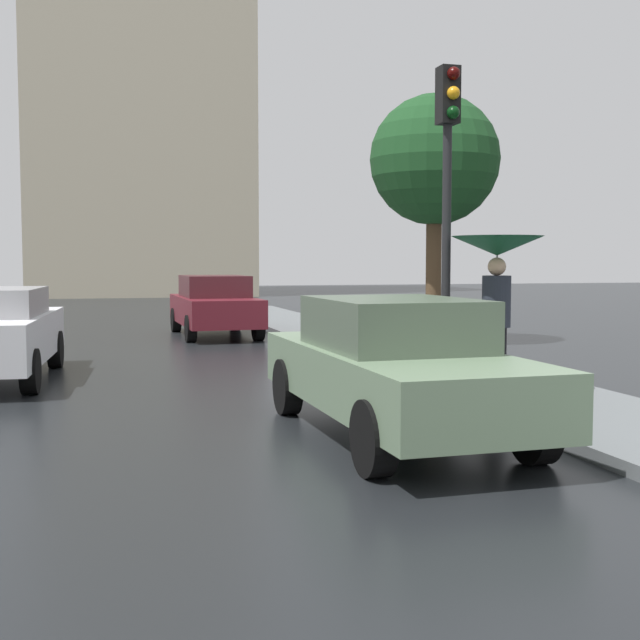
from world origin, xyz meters
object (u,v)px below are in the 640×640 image
(traffic_light, at_px, (448,166))
(street_tree_near, at_px, (435,162))
(car_green_far_ahead, at_px, (394,365))
(car_maroon_behind_camera, at_px, (215,305))
(pedestrian_with_umbrella_near, at_px, (497,266))

(traffic_light, bearing_deg, street_tree_near, 68.02)
(car_green_far_ahead, distance_m, traffic_light, 3.49)
(car_green_far_ahead, height_order, car_maroon_behind_camera, car_maroon_behind_camera)
(car_green_far_ahead, xyz_separation_m, traffic_light, (1.53, 2.08, 2.35))
(car_green_far_ahead, height_order, pedestrian_with_umbrella_near, pedestrian_with_umbrella_near)
(pedestrian_with_umbrella_near, bearing_deg, car_green_far_ahead, 24.63)
(car_green_far_ahead, relative_size, car_maroon_behind_camera, 1.05)
(traffic_light, bearing_deg, car_maroon_behind_camera, 99.61)
(traffic_light, bearing_deg, car_green_far_ahead, -126.33)
(car_maroon_behind_camera, height_order, pedestrian_with_umbrella_near, pedestrian_with_umbrella_near)
(car_maroon_behind_camera, xyz_separation_m, pedestrian_with_umbrella_near, (2.11, -10.63, 1.02))
(car_maroon_behind_camera, bearing_deg, car_green_far_ahead, -90.37)
(pedestrian_with_umbrella_near, height_order, street_tree_near, street_tree_near)
(street_tree_near, bearing_deg, car_green_far_ahead, -115.70)
(traffic_light, xyz_separation_m, street_tree_near, (2.74, 6.79, 0.94))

